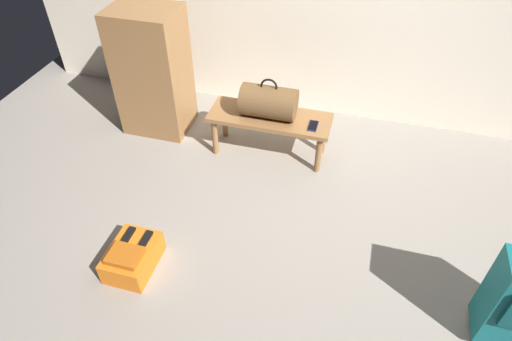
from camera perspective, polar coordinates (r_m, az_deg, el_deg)
The scene contains 6 objects.
ground_plane at distance 3.17m, azimuth 6.75°, elevation -7.87°, with size 6.60×6.60×0.00m, color gray.
bench at distance 3.60m, azimuth 1.80°, elevation 6.41°, with size 1.00×0.36×0.38m.
duffel_bag_brown at distance 3.50m, azimuth 1.66°, elevation 8.97°, with size 0.44×0.26×0.34m.
cell_phone at distance 3.47m, azimuth 7.48°, elevation 5.82°, with size 0.07×0.14×0.01m.
backpack_orange at distance 3.00m, azimuth -15.86°, elevation -10.82°, with size 0.28×0.38×0.21m.
side_cabinet at distance 3.92m, azimuth -13.36°, elevation 12.41°, with size 0.56×0.44×1.10m.
Camera 1 is at (0.19, -2.06, 2.40)m, focal length 30.57 mm.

